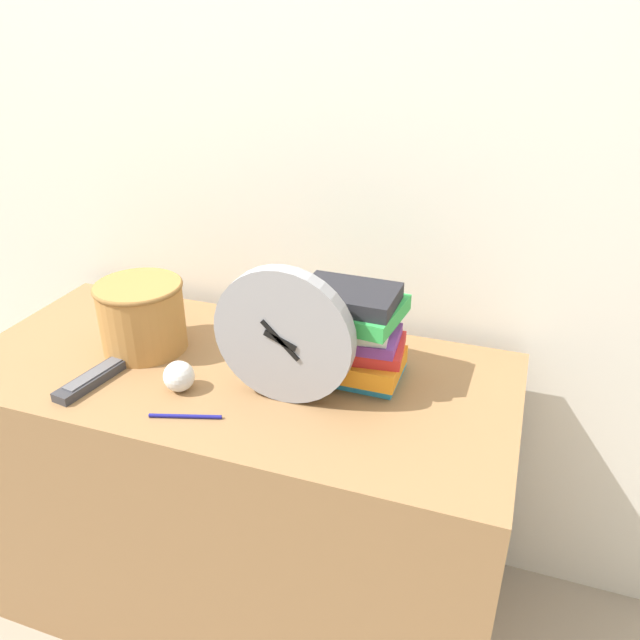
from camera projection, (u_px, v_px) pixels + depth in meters
name	position (u px, v px, depth m)	size (l,w,h in m)	color
wall_back	(288.00, 132.00, 1.50)	(6.00, 0.04, 2.40)	silver
desk	(243.00, 493.00, 1.58)	(1.26, 0.58, 0.74)	olive
desk_clock	(283.00, 337.00, 1.24)	(0.29, 0.04, 0.29)	#99999E
book_stack	(352.00, 333.00, 1.33)	(0.25, 0.20, 0.21)	#2D9ED1
basket	(142.00, 314.00, 1.45)	(0.20, 0.20, 0.17)	#B27A3D
tv_remote	(94.00, 377.00, 1.36)	(0.07, 0.20, 0.02)	#333338
crumpled_paper_ball	(179.00, 376.00, 1.32)	(0.07, 0.07, 0.07)	white
pen	(185.00, 416.00, 1.24)	(0.14, 0.05, 0.01)	navy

